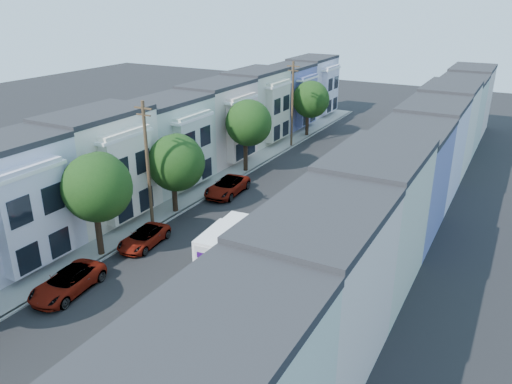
% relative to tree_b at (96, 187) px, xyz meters
% --- Properties ---
extents(ground, '(160.00, 160.00, 0.00)m').
position_rel_tree_b_xyz_m(ground, '(6.30, 3.27, -5.22)').
color(ground, black).
rests_on(ground, ground).
extents(road_slab, '(12.00, 70.00, 0.02)m').
position_rel_tree_b_xyz_m(road_slab, '(6.30, 18.27, -5.21)').
color(road_slab, black).
rests_on(road_slab, ground).
extents(curb_left, '(0.30, 70.00, 0.15)m').
position_rel_tree_b_xyz_m(curb_left, '(0.25, 18.27, -5.15)').
color(curb_left, gray).
rests_on(curb_left, ground).
extents(curb_right, '(0.30, 70.00, 0.15)m').
position_rel_tree_b_xyz_m(curb_right, '(12.35, 18.27, -5.15)').
color(curb_right, gray).
rests_on(curb_right, ground).
extents(sidewalk_left, '(2.60, 70.00, 0.15)m').
position_rel_tree_b_xyz_m(sidewalk_left, '(-1.05, 18.27, -5.15)').
color(sidewalk_left, gray).
rests_on(sidewalk_left, ground).
extents(sidewalk_right, '(2.60, 70.00, 0.15)m').
position_rel_tree_b_xyz_m(sidewalk_right, '(13.65, 18.27, -5.15)').
color(sidewalk_right, gray).
rests_on(sidewalk_right, ground).
extents(centerline, '(0.12, 70.00, 0.01)m').
position_rel_tree_b_xyz_m(centerline, '(6.30, 18.27, -5.22)').
color(centerline, gold).
rests_on(centerline, ground).
extents(townhouse_row_left, '(5.00, 70.00, 8.50)m').
position_rel_tree_b_xyz_m(townhouse_row_left, '(-4.85, 18.27, -5.22)').
color(townhouse_row_left, '#6A70A8').
rests_on(townhouse_row_left, ground).
extents(townhouse_row_right, '(5.00, 70.00, 8.50)m').
position_rel_tree_b_xyz_m(townhouse_row_right, '(17.45, 18.27, -5.22)').
color(townhouse_row_right, '#6A70A8').
rests_on(townhouse_row_right, ground).
extents(tree_b, '(4.70, 4.70, 7.59)m').
position_rel_tree_b_xyz_m(tree_b, '(0.00, 0.00, 0.00)').
color(tree_b, black).
rests_on(tree_b, ground).
extents(tree_c, '(4.70, 4.70, 6.85)m').
position_rel_tree_b_xyz_m(tree_c, '(0.00, 8.60, -0.74)').
color(tree_c, black).
rests_on(tree_c, ground).
extents(tree_d, '(4.70, 4.70, 7.59)m').
position_rel_tree_b_xyz_m(tree_d, '(0.00, 20.60, -0.00)').
color(tree_d, black).
rests_on(tree_d, ground).
extents(tree_e, '(4.70, 4.70, 7.20)m').
position_rel_tree_b_xyz_m(tree_e, '(0.00, 36.71, -0.39)').
color(tree_e, black).
rests_on(tree_e, ground).
extents(tree_far_r, '(2.96, 2.96, 5.59)m').
position_rel_tree_b_xyz_m(tree_far_r, '(13.20, 32.08, -1.17)').
color(tree_far_r, black).
rests_on(tree_far_r, ground).
extents(utility_pole_near, '(1.60, 0.26, 10.00)m').
position_rel_tree_b_xyz_m(utility_pole_near, '(0.00, 5.27, -0.07)').
color(utility_pole_near, '#42301E').
rests_on(utility_pole_near, ground).
extents(utility_pole_far, '(1.60, 0.26, 10.00)m').
position_rel_tree_b_xyz_m(utility_pole_far, '(0.00, 31.27, -0.07)').
color(utility_pole_far, '#42301E').
rests_on(utility_pole_far, ground).
extents(fedex_truck, '(2.21, 5.74, 2.76)m').
position_rel_tree_b_xyz_m(fedex_truck, '(8.17, 3.34, -3.68)').
color(fedex_truck, white).
rests_on(fedex_truck, ground).
extents(lead_sedan, '(1.65, 4.25, 1.37)m').
position_rel_tree_b_xyz_m(lead_sedan, '(8.10, 11.62, -4.53)').
color(lead_sedan, black).
rests_on(lead_sedan, ground).
extents(parked_left_b, '(2.84, 5.32, 1.42)m').
position_rel_tree_b_xyz_m(parked_left_b, '(1.40, -4.50, -4.51)').
color(parked_left_b, black).
rests_on(parked_left_b, ground).
extents(parked_left_c, '(2.54, 4.77, 1.28)m').
position_rel_tree_b_xyz_m(parked_left_c, '(1.40, 2.60, -4.58)').
color(parked_left_c, '#969AA8').
rests_on(parked_left_c, ground).
extents(parked_left_d, '(2.87, 5.61, 1.52)m').
position_rel_tree_b_xyz_m(parked_left_d, '(1.40, 14.21, -4.46)').
color(parked_left_d, '#5D1C0B').
rests_on(parked_left_d, ground).
extents(parked_right_a, '(1.81, 4.28, 1.28)m').
position_rel_tree_b_xyz_m(parked_right_a, '(11.20, -3.08, -4.58)').
color(parked_right_a, '#58595C').
rests_on(parked_right_a, ground).
extents(parked_right_b, '(1.64, 3.78, 1.22)m').
position_rel_tree_b_xyz_m(parked_right_b, '(11.20, 2.69, -4.61)').
color(parked_right_b, white).
rests_on(parked_right_b, ground).
extents(parked_right_c, '(2.23, 4.52, 1.31)m').
position_rel_tree_b_xyz_m(parked_right_c, '(11.20, 20.86, -4.57)').
color(parked_right_c, black).
rests_on(parked_right_c, ground).
extents(parked_right_d, '(2.21, 4.61, 1.27)m').
position_rel_tree_b_xyz_m(parked_right_d, '(11.20, 30.33, -4.59)').
color(parked_right_d, black).
rests_on(parked_right_d, ground).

